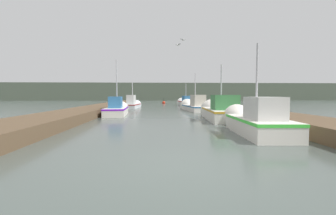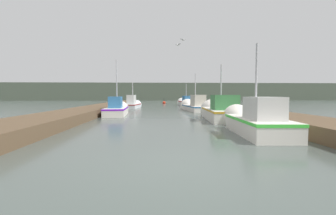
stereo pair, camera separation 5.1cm
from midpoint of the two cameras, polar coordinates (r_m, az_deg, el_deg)
The scene contains 17 objects.
ground_plane at distance 4.72m, azimuth 4.32°, elevation -15.31°, with size 200.00×200.00×0.00m.
dock_left at distance 21.11m, azimuth -16.86°, elevation -0.25°, with size 2.61×40.00×0.53m.
dock_right at distance 21.41m, azimuth 14.22°, elevation -0.17°, with size 2.61×40.00×0.53m.
distant_shore_ridge at distance 66.89m, azimuth -2.30°, elevation 3.96°, with size 120.00×16.00×4.67m.
fishing_boat_0 at distance 9.59m, azimuth 20.91°, elevation -3.21°, with size 1.74×4.64×3.86m.
fishing_boat_1 at distance 14.51m, azimuth 12.99°, elevation -0.93°, with size 2.12×5.87×3.86m.
fishing_boat_2 at distance 17.51m, azimuth -12.65°, elevation -0.39°, with size 1.67×5.18×4.49m.
fishing_boat_3 at distance 22.15m, azimuth 6.65°, elevation 0.38°, with size 2.21×6.41×4.08m.
fishing_boat_4 at distance 26.21m, azimuth -8.82°, elevation 0.83°, with size 1.73×4.55×3.34m.
fishing_boat_5 at distance 30.99m, azimuth 4.56°, elevation 1.31°, with size 1.96×5.83×3.41m.
mooring_piling_0 at distance 38.11m, azimuth -8.37°, elevation 1.70°, with size 0.31×0.31×0.98m.
mooring_piling_1 at distance 36.35m, azimuth 5.06°, elevation 1.91°, with size 0.32×0.32×1.31m.
mooring_piling_2 at distance 37.89m, azimuth -8.37°, elevation 1.73°, with size 0.25×0.25×1.03m.
mooring_piling_3 at distance 12.48m, azimuth 21.14°, elevation -0.99°, with size 0.25×0.25×1.24m.
channel_buoy at distance 38.46m, azimuth -0.96°, elevation 1.24°, with size 0.53×0.53×1.03m.
seagull_lead at distance 16.94m, azimuth 2.64°, elevation 15.65°, with size 0.39×0.53×0.12m.
seagull_1 at distance 18.96m, azimuth 3.95°, elevation 16.78°, with size 0.51×0.43×0.12m.
Camera 2 is at (-0.53, -4.44, 1.50)m, focal length 24.00 mm.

